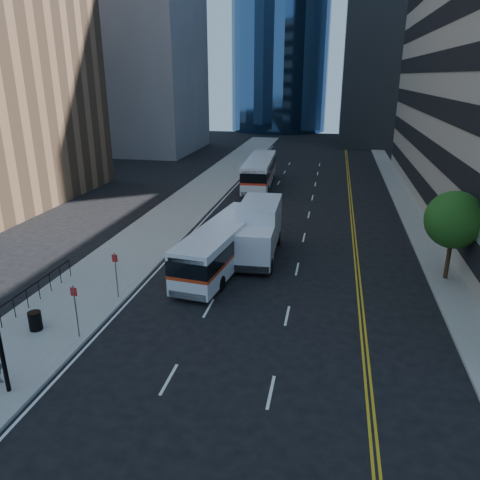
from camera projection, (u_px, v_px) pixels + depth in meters
The scene contains 9 objects.
ground at pixel (272, 336), 21.24m from camera, with size 160.00×160.00×0.00m, color black.
sidewalk_west at pixel (200, 194), 46.27m from camera, with size 5.00×90.00×0.15m, color gray.
sidewalk_east at pixel (406, 204), 42.68m from camera, with size 2.00×90.00×0.15m, color gray.
midrise_west at pixel (132, 30), 68.67m from camera, with size 18.00×18.00×35.00m, color gray.
street_tree at pixel (454, 220), 25.77m from camera, with size 3.20×3.20×5.10m.
bus_front at pixel (223, 244), 28.31m from camera, with size 3.62×10.81×2.73m.
bus_rear at pixel (260, 171), 49.20m from camera, with size 3.13×11.74×3.00m.
box_truck at pixel (258, 230), 30.05m from camera, with size 2.64×7.18×3.41m.
trash_can at pixel (35, 321), 21.32m from camera, with size 0.59×0.59×0.88m, color black.
Camera 1 is at (2.22, -18.51, 11.16)m, focal length 35.00 mm.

